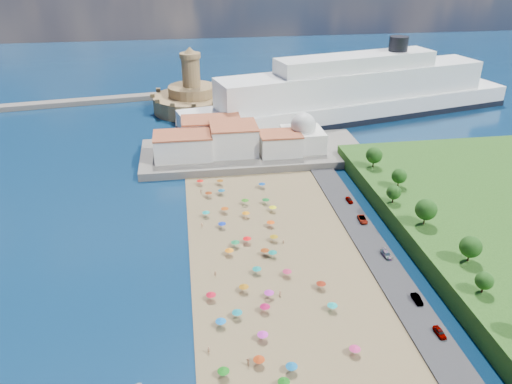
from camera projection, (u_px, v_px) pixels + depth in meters
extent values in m
plane|color=#071938|center=(255.00, 259.00, 138.23)|extent=(700.00, 700.00, 0.00)
cube|color=#59544C|center=(253.00, 153.00, 203.29)|extent=(90.00, 36.00, 3.00)
cube|color=#59544C|center=(195.00, 128.00, 231.39)|extent=(18.00, 70.00, 2.40)
cube|color=#59544C|center=(2.00, 108.00, 258.06)|extent=(199.03, 34.77, 2.60)
cube|color=silver|center=(183.00, 146.00, 193.34)|extent=(22.00, 14.00, 9.00)
cube|color=silver|center=(234.00, 139.00, 197.30)|extent=(18.00, 16.00, 11.00)
cube|color=silver|center=(280.00, 144.00, 196.84)|extent=(16.00, 12.00, 8.00)
cube|color=silver|center=(212.00, 131.00, 207.06)|extent=(24.00, 14.00, 10.00)
cube|color=silver|center=(303.00, 139.00, 201.69)|extent=(16.00, 16.00, 8.00)
sphere|color=silver|center=(303.00, 125.00, 198.98)|extent=(10.00, 10.00, 10.00)
cylinder|color=silver|center=(304.00, 116.00, 197.27)|extent=(1.20, 1.20, 1.60)
cylinder|color=#9A7F4D|center=(193.00, 103.00, 256.60)|extent=(40.00, 40.00, 8.00)
cylinder|color=#9A7F4D|center=(192.00, 91.00, 253.66)|extent=(24.00, 24.00, 5.00)
cylinder|color=#9A7F4D|center=(191.00, 72.00, 249.37)|extent=(9.00, 9.00, 14.00)
cylinder|color=#9A7F4D|center=(190.00, 55.00, 245.67)|extent=(10.40, 10.40, 2.40)
cone|color=#9A7F4D|center=(190.00, 50.00, 244.45)|extent=(6.00, 6.00, 3.00)
cube|color=black|center=(352.00, 115.00, 247.80)|extent=(173.75, 64.93, 2.78)
cube|color=white|center=(352.00, 107.00, 246.11)|extent=(172.68, 64.31, 10.29)
cube|color=white|center=(355.00, 83.00, 240.69)|extent=(138.25, 51.90, 13.72)
cube|color=white|center=(357.00, 62.00, 236.04)|extent=(81.58, 34.17, 6.86)
cylinder|color=black|center=(398.00, 44.00, 240.58)|extent=(9.15, 9.15, 6.86)
cylinder|color=gray|center=(225.00, 210.00, 160.52)|extent=(0.07, 0.07, 2.00)
cone|color=#B94A0E|center=(225.00, 208.00, 160.12)|extent=(2.50, 2.50, 0.60)
cylinder|color=gray|center=(247.00, 240.00, 144.42)|extent=(0.07, 0.07, 2.00)
cone|color=#F40A0F|center=(247.00, 238.00, 144.02)|extent=(2.50, 2.50, 0.60)
cylinder|color=gray|center=(332.00, 307.00, 118.06)|extent=(0.07, 0.07, 2.00)
cone|color=#119C98|center=(332.00, 304.00, 117.66)|extent=(2.50, 2.50, 0.60)
cylinder|color=gray|center=(273.00, 209.00, 161.28)|extent=(0.07, 0.07, 2.00)
cone|color=#FFFA0D|center=(273.00, 207.00, 160.87)|extent=(2.50, 2.50, 0.60)
cylinder|color=gray|center=(263.00, 337.00, 109.37)|extent=(0.07, 0.07, 2.00)
cone|color=#C82BB7|center=(263.00, 333.00, 108.97)|extent=(2.50, 2.50, 0.60)
cylinder|color=gray|center=(269.00, 295.00, 122.32)|extent=(0.07, 0.07, 2.00)
cone|color=#B526A7|center=(269.00, 292.00, 121.91)|extent=(2.50, 2.50, 0.60)
cylinder|color=gray|center=(229.00, 252.00, 138.94)|extent=(0.07, 0.07, 2.00)
cone|color=orange|center=(229.00, 249.00, 138.54)|extent=(2.50, 2.50, 0.60)
cylinder|color=gray|center=(284.00, 384.00, 97.71)|extent=(0.07, 0.07, 2.00)
cone|color=#116211|center=(284.00, 381.00, 97.30)|extent=(2.50, 2.50, 0.60)
cylinder|color=gray|center=(355.00, 351.00, 105.56)|extent=(0.07, 0.07, 2.00)
cone|color=#C82B6B|center=(355.00, 348.00, 105.15)|extent=(2.50, 2.50, 0.60)
cylinder|color=gray|center=(209.00, 195.00, 170.40)|extent=(0.07, 0.07, 2.00)
cone|color=maroon|center=(208.00, 192.00, 169.99)|extent=(2.50, 2.50, 0.60)
cylinder|color=gray|center=(271.00, 224.00, 152.73)|extent=(0.07, 0.07, 2.00)
cone|color=#EF4C0A|center=(271.00, 221.00, 152.32)|extent=(2.50, 2.50, 0.60)
cylinder|color=gray|center=(274.00, 238.00, 145.37)|extent=(0.07, 0.07, 2.00)
cone|color=#9E790E|center=(274.00, 236.00, 144.96)|extent=(2.50, 2.50, 0.60)
cylinder|color=gray|center=(262.00, 186.00, 176.70)|extent=(0.07, 0.07, 2.00)
cone|color=#0B4096|center=(262.00, 183.00, 176.30)|extent=(2.50, 2.50, 0.60)
cylinder|color=gray|center=(266.00, 201.00, 165.97)|extent=(0.07, 0.07, 2.00)
cone|color=#126624|center=(266.00, 199.00, 165.56)|extent=(2.50, 2.50, 0.60)
cylinder|color=gray|center=(235.00, 244.00, 142.68)|extent=(0.07, 0.07, 2.00)
cone|color=#167C41|center=(235.00, 241.00, 142.27)|extent=(2.50, 2.50, 0.60)
cylinder|color=gray|center=(273.00, 254.00, 138.04)|extent=(0.07, 0.07, 2.00)
cone|color=#0D776C|center=(273.00, 252.00, 137.63)|extent=(2.50, 2.50, 0.60)
cylinder|color=gray|center=(246.00, 215.00, 157.88)|extent=(0.07, 0.07, 2.00)
cone|color=orange|center=(246.00, 212.00, 157.47)|extent=(2.50, 2.50, 0.60)
cylinder|color=gray|center=(221.00, 323.00, 113.17)|extent=(0.07, 0.07, 2.00)
cone|color=blue|center=(221.00, 320.00, 112.76)|extent=(2.50, 2.50, 0.60)
cylinder|color=gray|center=(220.00, 182.00, 179.11)|extent=(0.07, 0.07, 2.00)
cone|color=#7E430B|center=(220.00, 180.00, 178.70)|extent=(2.50, 2.50, 0.60)
cylinder|color=gray|center=(222.00, 192.00, 172.12)|extent=(0.07, 0.07, 2.00)
cone|color=#0D567D|center=(221.00, 190.00, 171.72)|extent=(2.50, 2.50, 0.60)
cylinder|color=gray|center=(206.00, 214.00, 158.23)|extent=(0.07, 0.07, 2.00)
cone|color=#109890|center=(206.00, 212.00, 157.83)|extent=(2.50, 2.50, 0.60)
cylinder|color=gray|center=(291.00, 368.00, 101.23)|extent=(0.07, 0.07, 2.00)
cone|color=#0B5E9B|center=(292.00, 365.00, 100.83)|extent=(2.50, 2.50, 0.60)
cylinder|color=gray|center=(211.00, 297.00, 121.60)|extent=(0.07, 0.07, 2.00)
cone|color=red|center=(211.00, 294.00, 121.19)|extent=(2.50, 2.50, 0.60)
cylinder|color=gray|center=(222.00, 225.00, 152.00)|extent=(0.07, 0.07, 2.00)
cone|color=#0D2BAB|center=(222.00, 223.00, 151.59)|extent=(2.50, 2.50, 0.60)
cylinder|color=gray|center=(200.00, 182.00, 178.96)|extent=(0.07, 0.07, 2.00)
cone|color=red|center=(200.00, 180.00, 178.55)|extent=(2.50, 2.50, 0.60)
cylinder|color=gray|center=(244.00, 289.00, 124.42)|extent=(0.07, 0.07, 2.00)
cone|color=#9F630E|center=(244.00, 286.00, 124.01)|extent=(2.50, 2.50, 0.60)
cylinder|color=gray|center=(287.00, 273.00, 130.14)|extent=(0.07, 0.07, 2.00)
cone|color=#B0254C|center=(287.00, 270.00, 129.74)|extent=(2.50, 2.50, 0.60)
cylinder|color=gray|center=(265.00, 252.00, 138.97)|extent=(0.07, 0.07, 2.00)
cone|color=#89330C|center=(265.00, 249.00, 138.57)|extent=(2.50, 2.50, 0.60)
cylinder|color=gray|center=(321.00, 286.00, 125.51)|extent=(0.07, 0.07, 2.00)
cone|color=maroon|center=(321.00, 283.00, 125.11)|extent=(2.50, 2.50, 0.60)
cylinder|color=gray|center=(224.00, 373.00, 100.11)|extent=(0.07, 0.07, 2.00)
cone|color=#136E14|center=(223.00, 370.00, 99.71)|extent=(2.50, 2.50, 0.60)
cylinder|color=gray|center=(237.00, 314.00, 115.86)|extent=(0.07, 0.07, 2.00)
cone|color=#0E7984|center=(237.00, 311.00, 115.46)|extent=(2.50, 2.50, 0.60)
cylinder|color=gray|center=(259.00, 362.00, 102.89)|extent=(0.07, 0.07, 2.00)
cone|color=#A7330D|center=(259.00, 358.00, 102.48)|extent=(2.50, 2.50, 0.60)
cylinder|color=gray|center=(257.00, 271.00, 131.16)|extent=(0.07, 0.07, 2.00)
cone|color=#0D7D75|center=(257.00, 268.00, 130.75)|extent=(2.50, 2.50, 0.60)
cylinder|color=gray|center=(245.00, 202.00, 165.61)|extent=(0.07, 0.07, 2.00)
cone|color=#297715|center=(245.00, 200.00, 165.20)|extent=(2.50, 2.50, 0.60)
cylinder|color=gray|center=(265.00, 309.00, 117.68)|extent=(0.07, 0.07, 2.00)
cone|color=#A30D42|center=(265.00, 306.00, 117.27)|extent=(2.50, 2.50, 0.60)
imported|color=tan|center=(215.00, 274.00, 130.25)|extent=(0.90, 0.74, 1.69)
imported|color=tan|center=(280.00, 294.00, 122.97)|extent=(0.95, 0.80, 1.65)
imported|color=tan|center=(202.00, 225.00, 152.32)|extent=(1.29, 1.11, 1.74)
imported|color=tan|center=(283.00, 242.00, 143.91)|extent=(0.65, 0.74, 1.70)
imported|color=tan|center=(201.00, 192.00, 172.83)|extent=(1.05, 0.82, 1.66)
imported|color=tan|center=(209.00, 350.00, 105.98)|extent=(0.78, 0.72, 1.78)
imported|color=tan|center=(248.00, 362.00, 102.92)|extent=(0.89, 1.77, 1.83)
imported|color=gray|center=(387.00, 254.00, 137.77)|extent=(2.39, 4.92, 1.38)
imported|color=gray|center=(349.00, 200.00, 166.61)|extent=(1.79, 4.09, 1.37)
imported|color=gray|center=(417.00, 299.00, 120.62)|extent=(1.58, 4.33, 1.42)
imported|color=gray|center=(363.00, 219.00, 155.09)|extent=(2.71, 5.31, 1.44)
imported|color=gray|center=(440.00, 332.00, 110.35)|extent=(1.84, 4.18, 1.40)
cylinder|color=#382314|center=(483.00, 288.00, 115.12)|extent=(0.50, 0.50, 2.35)
sphere|color=#14380F|center=(484.00, 281.00, 114.17)|extent=(4.23, 4.23, 4.23)
cylinder|color=#382314|center=(469.00, 256.00, 126.17)|extent=(0.50, 0.50, 3.10)
sphere|color=#14380F|center=(471.00, 247.00, 124.92)|extent=(5.57, 5.57, 5.57)
cylinder|color=#382314|center=(424.00, 219.00, 142.58)|extent=(0.50, 0.50, 3.45)
sphere|color=#14380F|center=(426.00, 209.00, 141.17)|extent=(6.21, 6.21, 6.21)
cylinder|color=#382314|center=(393.00, 199.00, 154.72)|extent=(0.50, 0.50, 2.52)
sphere|color=#14380F|center=(394.00, 192.00, 153.70)|extent=(4.53, 4.53, 4.53)
cylinder|color=#382314|center=(398.00, 183.00, 164.59)|extent=(0.50, 0.50, 2.78)
sphere|color=#14380F|center=(399.00, 176.00, 163.46)|extent=(5.00, 5.00, 5.00)
cylinder|color=#382314|center=(373.00, 163.00, 178.81)|extent=(0.50, 0.50, 3.28)
sphere|color=#14380F|center=(374.00, 155.00, 177.48)|extent=(5.90, 5.90, 5.90)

